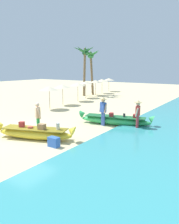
{
  "coord_description": "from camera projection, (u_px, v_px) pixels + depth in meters",
  "views": [
    {
      "loc": [
        9.15,
        -7.51,
        3.44
      ],
      "look_at": [
        2.15,
        2.9,
        0.9
      ],
      "focal_mm": 35.41,
      "sensor_mm": 36.0,
      "label": 1
    }
  ],
  "objects": [
    {
      "name": "cooler_box",
      "position": [
        54.0,
        142.0,
        9.71
      ],
      "size": [
        0.5,
        0.29,
        0.44
      ],
      "primitive_type": "cube",
      "rotation": [
        0.0,
        0.0,
        0.0
      ],
      "color": "blue",
      "rests_on": "ground"
    },
    {
      "name": "person_vendor_assistant",
      "position": [
        138.0,
        113.0,
        12.36
      ],
      "size": [
        0.44,
        0.58,
        1.66
      ],
      "color": "#B2383D",
      "rests_on": "ground"
    },
    {
      "name": "palm_tree_leaning_seaward",
      "position": [
        91.0,
        58.0,
        27.67
      ],
      "size": [
        2.86,
        2.67,
        5.67
      ],
      "color": "brown",
      "rests_on": "ground"
    },
    {
      "name": "parasol_row_2",
      "position": [
        78.0,
        84.0,
        22.56
      ],
      "size": [
        1.6,
        1.6,
        1.91
      ],
      "color": "#8E6B47",
      "rests_on": "ground"
    },
    {
      "name": "parasol_row_5",
      "position": [
        102.0,
        80.0,
        29.43
      ],
      "size": [
        1.6,
        1.6,
        1.91
      ],
      "color": "#8E6B47",
      "rests_on": "ground"
    },
    {
      "name": "parasol_row_0",
      "position": [
        49.0,
        88.0,
        18.15
      ],
      "size": [
        1.6,
        1.6,
        1.91
      ],
      "color": "#8E6B47",
      "rests_on": "ground"
    },
    {
      "name": "parasol_row_1",
      "position": [
        62.0,
        86.0,
        20.25
      ],
      "size": [
        1.6,
        1.6,
        1.91
      ],
      "color": "#8E6B47",
      "rests_on": "ground"
    },
    {
      "name": "parasol_row_3",
      "position": [
        86.0,
        83.0,
        24.95
      ],
      "size": [
        1.6,
        1.6,
        1.91
      ],
      "color": "#8E6B47",
      "rests_on": "ground"
    },
    {
      "name": "person_tourist_customer",
      "position": [
        38.0,
        116.0,
        11.52
      ],
      "size": [
        0.57,
        0.45,
        1.66
      ],
      "color": "green",
      "rests_on": "ground"
    },
    {
      "name": "boat_yellow_foreground",
      "position": [
        35.0,
        133.0,
        10.77
      ],
      "size": [
        4.07,
        2.06,
        0.86
      ],
      "color": "yellow",
      "rests_on": "ground"
    },
    {
      "name": "ground_plane",
      "position": [
        26.0,
        133.0,
        11.8
      ],
      "size": [
        80.0,
        80.0,
        0.0
      ],
      "primitive_type": "plane",
      "color": "beige"
    },
    {
      "name": "palm_tree_tall_inland",
      "position": [
        84.0,
        55.0,
        26.3
      ],
      "size": [
        2.76,
        2.53,
        6.0
      ],
      "color": "brown",
      "rests_on": "ground"
    },
    {
      "name": "boat_green_midground",
      "position": [
        115.0,
        120.0,
        13.44
      ],
      "size": [
        4.6,
        1.81,
        0.82
      ],
      "color": "#38B760",
      "rests_on": "ground"
    },
    {
      "name": "person_vendor_hatted",
      "position": [
        103.0,
        109.0,
        13.11
      ],
      "size": [
        0.58,
        0.44,
        1.74
      ],
      "color": "#3D5BA8",
      "rests_on": "ground"
    },
    {
      "name": "parasol_row_6",
      "position": [
        109.0,
        79.0,
        31.94
      ],
      "size": [
        1.6,
        1.6,
        1.91
      ],
      "color": "#8E6B47",
      "rests_on": "ground"
    },
    {
      "name": "parasol_row_4",
      "position": [
        96.0,
        81.0,
        27.25
      ],
      "size": [
        1.6,
        1.6,
        1.91
      ],
      "color": "#8E6B47",
      "rests_on": "ground"
    }
  ]
}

